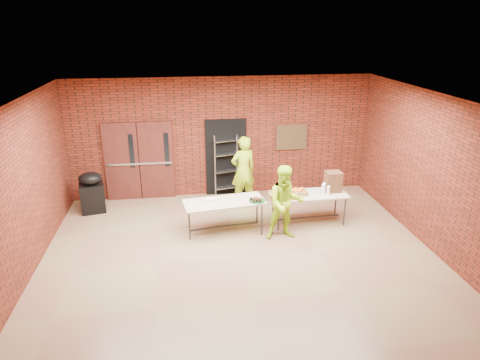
% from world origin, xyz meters
% --- Properties ---
extents(room, '(8.08, 7.08, 3.28)m').
position_xyz_m(room, '(0.00, 0.00, 1.60)').
color(room, '#89654A').
rests_on(room, ground).
extents(double_doors, '(1.78, 0.12, 2.10)m').
position_xyz_m(double_doors, '(-2.20, 3.44, 1.05)').
color(double_doors, '#4D1E16').
rests_on(double_doors, room).
extents(dark_doorway, '(1.10, 0.06, 2.10)m').
position_xyz_m(dark_doorway, '(0.10, 3.46, 1.05)').
color(dark_doorway, black).
rests_on(dark_doorway, room).
extents(bronze_plaque, '(0.85, 0.04, 0.70)m').
position_xyz_m(bronze_plaque, '(1.90, 3.45, 1.55)').
color(bronze_plaque, '#432E1A').
rests_on(bronze_plaque, room).
extents(wire_rack, '(0.65, 0.33, 1.69)m').
position_xyz_m(wire_rack, '(0.09, 3.32, 0.85)').
color(wire_rack, '#ACADB3').
rests_on(wire_rack, room).
extents(table_left, '(1.89, 0.99, 0.74)m').
position_xyz_m(table_left, '(-0.19, 1.19, 0.68)').
color(table_left, tan).
rests_on(table_left, room).
extents(table_right, '(1.80, 0.80, 0.73)m').
position_xyz_m(table_right, '(1.82, 1.37, 0.67)').
color(table_right, tan).
rests_on(table_right, room).
extents(basket_bananas, '(0.43, 0.33, 0.13)m').
position_xyz_m(basket_bananas, '(1.05, 1.27, 0.79)').
color(basket_bananas, '#A17A41').
rests_on(basket_bananas, table_right).
extents(basket_oranges, '(0.40, 0.31, 0.13)m').
position_xyz_m(basket_oranges, '(1.55, 1.39, 0.78)').
color(basket_oranges, '#A17A41').
rests_on(basket_oranges, table_right).
extents(basket_apples, '(0.43, 0.33, 0.13)m').
position_xyz_m(basket_apples, '(1.27, 1.23, 0.79)').
color(basket_apples, '#A17A41').
rests_on(basket_apples, table_right).
extents(muffin_tray, '(0.37, 0.37, 0.09)m').
position_xyz_m(muffin_tray, '(0.53, 1.10, 0.78)').
color(muffin_tray, '#12451D').
rests_on(muffin_tray, table_left).
extents(napkin_box, '(0.19, 0.13, 0.06)m').
position_xyz_m(napkin_box, '(-0.50, 1.23, 0.77)').
color(napkin_box, white).
rests_on(napkin_box, table_left).
extents(coffee_dispenser, '(0.36, 0.33, 0.48)m').
position_xyz_m(coffee_dispenser, '(2.42, 1.48, 0.97)').
color(coffee_dispenser, brown).
rests_on(coffee_dispenser, table_right).
extents(cup_stack_front, '(0.09, 0.09, 0.26)m').
position_xyz_m(cup_stack_front, '(2.13, 1.30, 0.86)').
color(cup_stack_front, white).
rests_on(cup_stack_front, table_right).
extents(cup_stack_mid, '(0.08, 0.08, 0.23)m').
position_xyz_m(cup_stack_mid, '(2.23, 1.23, 0.84)').
color(cup_stack_mid, white).
rests_on(cup_stack_mid, table_right).
extents(cup_stack_back, '(0.08, 0.08, 0.24)m').
position_xyz_m(cup_stack_back, '(2.19, 1.42, 0.85)').
color(cup_stack_back, white).
rests_on(cup_stack_back, table_right).
extents(covered_grill, '(0.66, 0.59, 1.04)m').
position_xyz_m(covered_grill, '(-3.35, 2.74, 0.52)').
color(covered_grill, black).
rests_on(covered_grill, room).
extents(volunteer_woman, '(0.76, 0.60, 1.82)m').
position_xyz_m(volunteer_woman, '(0.46, 2.71, 0.91)').
color(volunteer_woman, '#A7D717').
rests_on(volunteer_woman, room).
extents(volunteer_man, '(0.82, 0.64, 1.67)m').
position_xyz_m(volunteer_man, '(1.09, 0.71, 0.83)').
color(volunteer_man, '#A7D717').
rests_on(volunteer_man, room).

